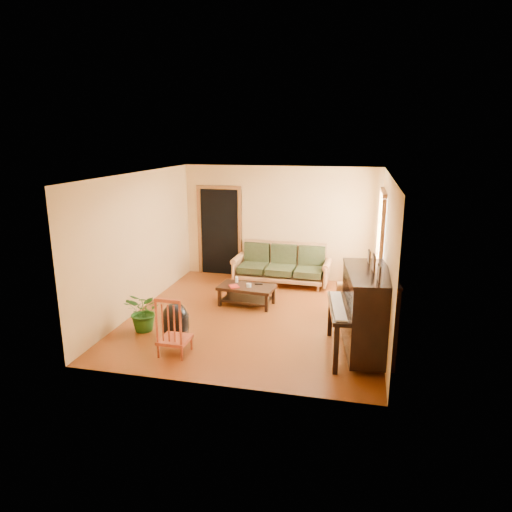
% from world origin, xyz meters
% --- Properties ---
extents(floor, '(5.00, 5.00, 0.00)m').
position_xyz_m(floor, '(0.00, 0.00, 0.00)').
color(floor, '#5B260C').
rests_on(floor, ground).
extents(doorway, '(1.08, 0.16, 2.05)m').
position_xyz_m(doorway, '(-1.45, 2.48, 1.02)').
color(doorway, black).
rests_on(doorway, floor).
extents(window, '(0.12, 1.36, 1.46)m').
position_xyz_m(window, '(2.21, 1.30, 1.50)').
color(window, white).
rests_on(window, right_wall).
extents(sofa, '(2.15, 0.96, 0.91)m').
position_xyz_m(sofa, '(0.13, 2.00, 0.45)').
color(sofa, '#A1683B').
rests_on(sofa, floor).
extents(coffee_table, '(1.14, 0.69, 0.39)m').
position_xyz_m(coffee_table, '(-0.30, 0.53, 0.20)').
color(coffee_table, black).
rests_on(coffee_table, floor).
extents(armchair, '(1.04, 1.07, 0.87)m').
position_xyz_m(armchair, '(1.86, 0.31, 0.43)').
color(armchair, '#A1683B').
rests_on(armchair, floor).
extents(piano, '(1.07, 1.60, 1.32)m').
position_xyz_m(piano, '(1.97, -1.13, 0.66)').
color(piano, black).
rests_on(piano, floor).
extents(footstool, '(0.48, 0.48, 0.43)m').
position_xyz_m(footstool, '(-1.10, -1.16, 0.21)').
color(footstool, black).
rests_on(footstool, floor).
extents(red_chair, '(0.45, 0.49, 0.95)m').
position_xyz_m(red_chair, '(-0.86, -1.75, 0.47)').
color(red_chair, maroon).
rests_on(red_chair, floor).
extents(leaning_frame, '(0.46, 0.12, 0.60)m').
position_xyz_m(leaning_frame, '(1.81, 2.34, 0.30)').
color(leaning_frame, '#AD7B39').
rests_on(leaning_frame, floor).
extents(ceramic_crock, '(0.28, 0.28, 0.27)m').
position_xyz_m(ceramic_crock, '(1.94, 2.19, 0.13)').
color(ceramic_crock, '#304690').
rests_on(ceramic_crock, floor).
extents(potted_plant, '(0.78, 0.74, 0.70)m').
position_xyz_m(potted_plant, '(-1.69, -1.07, 0.35)').
color(potted_plant, '#225618').
rests_on(potted_plant, floor).
extents(book, '(0.27, 0.29, 0.02)m').
position_xyz_m(book, '(-0.60, 0.36, 0.40)').
color(book, '#9F2115').
rests_on(book, coffee_table).
extents(candle, '(0.08, 0.08, 0.11)m').
position_xyz_m(candle, '(-0.56, 0.72, 0.45)').
color(candle, silver).
rests_on(candle, coffee_table).
extents(glass_jar, '(0.11, 0.11, 0.07)m').
position_xyz_m(glass_jar, '(-0.25, 0.48, 0.43)').
color(glass_jar, silver).
rests_on(glass_jar, coffee_table).
extents(remote, '(0.16, 0.07, 0.02)m').
position_xyz_m(remote, '(-0.09, 0.67, 0.40)').
color(remote, black).
rests_on(remote, coffee_table).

